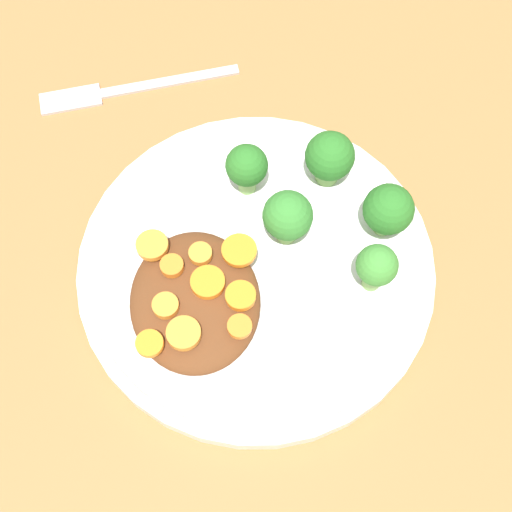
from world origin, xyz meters
TOP-DOWN VIEW (x-y plane):
  - ground_plane at (0.00, 0.00)m, footprint 4.00×4.00m
  - plate at (0.00, 0.00)m, footprint 0.29×0.29m
  - stew_mound at (-0.03, 0.05)m, footprint 0.12×0.10m
  - broccoli_floret_0 at (0.07, -0.00)m, footprint 0.03×0.03m
  - broccoli_floret_1 at (0.07, -0.07)m, footprint 0.04×0.04m
  - broccoli_floret_2 at (0.02, -0.03)m, footprint 0.04×0.04m
  - broccoli_floret_3 at (0.02, -0.11)m, footprint 0.04×0.04m
  - broccoli_floret_4 at (-0.03, -0.09)m, footprint 0.03×0.03m
  - carrot_slice_0 at (-0.06, 0.02)m, footprint 0.02×0.02m
  - carrot_slice_1 at (-0.02, 0.04)m, footprint 0.03×0.03m
  - carrot_slice_2 at (-0.01, 0.07)m, footprint 0.02×0.02m
  - carrot_slice_3 at (-0.06, 0.06)m, footprint 0.03×0.03m
  - carrot_slice_4 at (0.00, 0.04)m, footprint 0.02×0.02m
  - carrot_slice_5 at (0.01, 0.08)m, footprint 0.03×0.03m
  - carrot_slice_6 at (-0.04, 0.07)m, footprint 0.02×0.02m
  - carrot_slice_7 at (-0.07, 0.08)m, footprint 0.02×0.02m
  - carrot_slice_8 at (0.00, 0.01)m, footprint 0.03×0.03m
  - carrot_slice_9 at (-0.04, 0.02)m, footprint 0.02×0.02m
  - fork at (0.20, 0.11)m, footprint 0.04×0.19m

SIDE VIEW (x-z plane):
  - ground_plane at x=0.00m, z-range 0.00..0.00m
  - fork at x=0.20m, z-range 0.00..0.01m
  - plate at x=0.00m, z-range 0.00..0.02m
  - stew_mound at x=-0.03m, z-range 0.02..0.04m
  - carrot_slice_8 at x=0.00m, z-range 0.04..0.05m
  - carrot_slice_0 at x=-0.06m, z-range 0.04..0.05m
  - carrot_slice_7 at x=-0.07m, z-range 0.04..0.05m
  - carrot_slice_1 at x=-0.02m, z-range 0.04..0.05m
  - carrot_slice_5 at x=0.01m, z-range 0.04..0.05m
  - carrot_slice_9 at x=-0.04m, z-range 0.04..0.05m
  - carrot_slice_4 at x=0.00m, z-range 0.04..0.05m
  - carrot_slice_3 at x=-0.06m, z-range 0.04..0.05m
  - carrot_slice_6 at x=-0.04m, z-range 0.04..0.05m
  - carrot_slice_2 at x=-0.01m, z-range 0.04..0.05m
  - broccoli_floret_1 at x=0.07m, z-range 0.02..0.07m
  - broccoli_floret_3 at x=0.02m, z-range 0.02..0.07m
  - broccoli_floret_4 at x=-0.03m, z-range 0.02..0.07m
  - broccoli_floret_2 at x=0.02m, z-range 0.02..0.08m
  - broccoli_floret_0 at x=0.07m, z-range 0.02..0.07m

